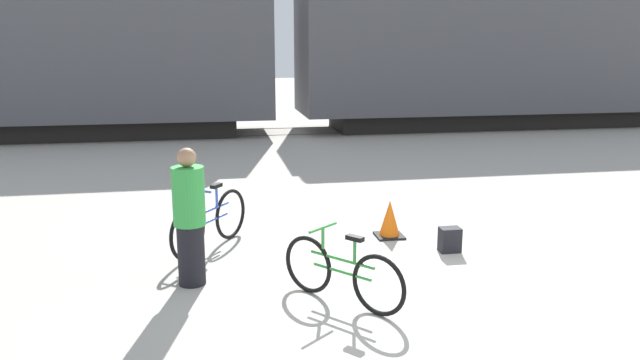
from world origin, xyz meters
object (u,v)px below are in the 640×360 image
bicycle_blue (210,222)px  person_in_green (190,218)px  bicycle_green (342,273)px  traffic_cone (390,220)px  backpack (450,240)px  freight_train (285,37)px

bicycle_blue → person_in_green: person_in_green is taller
bicycle_green → traffic_cone: bearing=61.4°
backpack → bicycle_blue: bearing=167.4°
person_in_green → bicycle_green: bearing=-75.0°
bicycle_green → backpack: 2.30m
bicycle_green → backpack: bicycle_green is taller
freight_train → traffic_cone: (0.16, -10.86, -2.66)m
bicycle_green → traffic_cone: bicycle_green is taller
person_in_green → backpack: size_ratio=4.83×
bicycle_green → person_in_green: size_ratio=0.78×
bicycle_blue → person_in_green: size_ratio=0.88×
bicycle_blue → bicycle_green: 2.54m
freight_train → bicycle_green: bearing=-94.5°
bicycle_green → traffic_cone: size_ratio=2.33×
freight_train → traffic_cone: 11.18m
freight_train → traffic_cone: freight_train is taller
bicycle_blue → traffic_cone: size_ratio=2.63×
bicycle_green → traffic_cone: (1.19, 2.19, -0.10)m
freight_train → bicycle_blue: bearing=-102.6°
freight_train → backpack: freight_train is taller
bicycle_blue → bicycle_green: size_ratio=1.13×
bicycle_green → person_in_green: (-1.63, 0.86, 0.46)m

